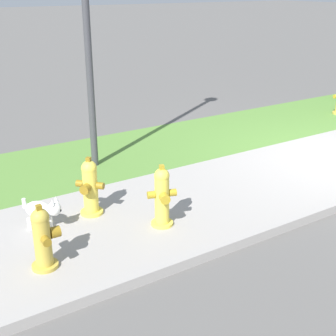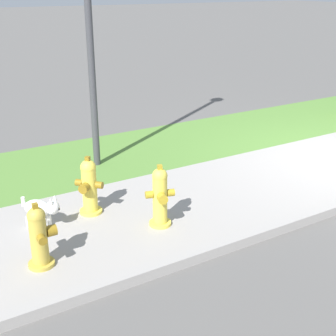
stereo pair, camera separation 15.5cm
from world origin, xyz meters
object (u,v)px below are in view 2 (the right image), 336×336
at_px(fire_hydrant_far_end, 89,187).
at_px(small_white_dog, 41,209).
at_px(fire_hydrant_near_corner, 160,197).
at_px(fire_hydrant_by_grass_verge, 39,237).

distance_m(fire_hydrant_far_end, small_white_dog, 0.67).
height_order(fire_hydrant_far_end, fire_hydrant_near_corner, fire_hydrant_near_corner).
bearing_deg(small_white_dog, fire_hydrant_near_corner, 18.62).
xyz_separation_m(fire_hydrant_far_end, fire_hydrant_by_grass_verge, (-0.92, -0.87, -0.03)).
bearing_deg(fire_hydrant_by_grass_verge, fire_hydrant_far_end, 134.62).
relative_size(fire_hydrant_near_corner, small_white_dog, 1.83).
height_order(fire_hydrant_far_end, small_white_dog, fire_hydrant_far_end).
distance_m(fire_hydrant_near_corner, small_white_dog, 1.45).
xyz_separation_m(fire_hydrant_by_grass_verge, fire_hydrant_near_corner, (1.52, 0.12, 0.04)).
height_order(fire_hydrant_by_grass_verge, fire_hydrant_near_corner, fire_hydrant_near_corner).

